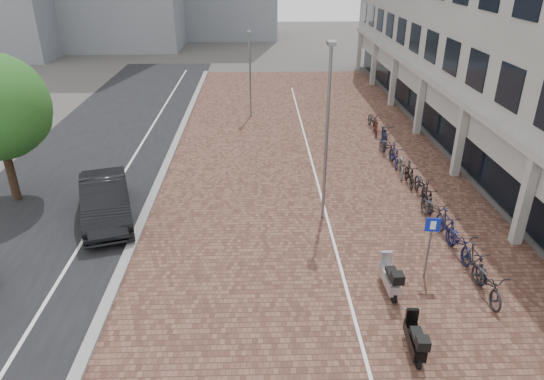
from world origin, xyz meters
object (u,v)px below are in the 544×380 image
Objects in this scene: car_dark at (106,201)px; scooter_mid at (415,337)px; parking_sign at (430,239)px; scooter_front at (390,276)px.

scooter_mid is (10.00, -7.48, -0.31)m from car_dark.
parking_sign is at bearing 71.62° from scooter_mid.
car_dark is 3.11× the size of scooter_front.
car_dark is at bearing 164.84° from parking_sign.
parking_sign is (1.33, 3.25, 0.95)m from scooter_mid.
parking_sign reaches higher than scooter_front.
parking_sign reaches higher than car_dark.
parking_sign is at bearing 24.98° from scooter_front.
car_dark is 12.49m from scooter_mid.
car_dark reaches higher than scooter_front.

